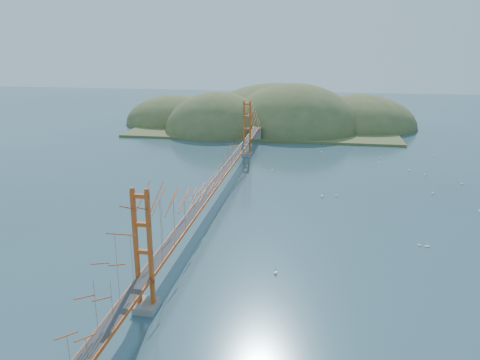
# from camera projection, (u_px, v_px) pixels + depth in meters

# --- Properties ---
(ground) EXTENTS (320.00, 320.00, 0.00)m
(ground) POSITION_uv_depth(u_px,v_px,m) (217.00, 202.00, 71.29)
(ground) COLOR #2E4D5C
(ground) RESTS_ON ground
(bridge) EXTENTS (2.20, 94.40, 12.00)m
(bridge) POSITION_uv_depth(u_px,v_px,m) (216.00, 157.00, 69.44)
(bridge) COLOR gray
(bridge) RESTS_ON ground
(far_headlands) EXTENTS (84.00, 58.00, 25.00)m
(far_headlands) POSITION_uv_depth(u_px,v_px,m) (275.00, 125.00, 135.61)
(far_headlands) COLOR olive
(far_headlands) RESTS_ON ground
(sailboat_13) EXTENTS (0.58, 0.51, 0.67)m
(sailboat_13) POSITION_uv_depth(u_px,v_px,m) (427.00, 246.00, 55.80)
(sailboat_13) COLOR white
(sailboat_13) RESTS_ON ground
(sailboat_8) EXTENTS (0.57, 0.57, 0.60)m
(sailboat_8) POSITION_uv_depth(u_px,v_px,m) (378.00, 163.00, 93.50)
(sailboat_8) COLOR white
(sailboat_8) RESTS_ON ground
(sailboat_17) EXTENTS (0.51, 0.42, 0.59)m
(sailboat_17) POSITION_uv_depth(u_px,v_px,m) (434.00, 155.00, 99.73)
(sailboat_17) COLOR white
(sailboat_17) RESTS_ON ground
(sailboat_0) EXTENTS (0.59, 0.65, 0.73)m
(sailboat_0) POSITION_uv_depth(u_px,v_px,m) (276.00, 272.00, 49.50)
(sailboat_0) COLOR white
(sailboat_0) RESTS_ON ground
(sailboat_16) EXTENTS (0.56, 0.56, 0.59)m
(sailboat_16) POSITION_uv_depth(u_px,v_px,m) (337.00, 195.00, 74.14)
(sailboat_16) COLOR white
(sailboat_16) RESTS_ON ground
(sailboat_7) EXTENTS (0.50, 0.46, 0.56)m
(sailboat_7) POSITION_uv_depth(u_px,v_px,m) (381.00, 158.00, 97.45)
(sailboat_7) COLOR white
(sailboat_7) RESTS_ON ground
(sailboat_6) EXTENTS (0.57, 0.57, 0.59)m
(sailboat_6) POSITION_uv_depth(u_px,v_px,m) (420.00, 245.00, 56.16)
(sailboat_6) COLOR white
(sailboat_6) RESTS_ON ground
(sailboat_1) EXTENTS (0.64, 0.66, 0.74)m
(sailboat_1) POSITION_uv_depth(u_px,v_px,m) (322.00, 196.00, 73.70)
(sailboat_1) COLOR white
(sailboat_1) RESTS_ON ground
(sailboat_3) EXTENTS (0.53, 0.45, 0.61)m
(sailboat_3) POSITION_uv_depth(u_px,v_px,m) (273.00, 170.00, 88.08)
(sailboat_3) COLOR white
(sailboat_3) RESTS_ON ground
(sailboat_4) EXTENTS (0.67, 0.67, 0.72)m
(sailboat_4) POSITION_uv_depth(u_px,v_px,m) (409.00, 170.00, 88.19)
(sailboat_4) COLOR white
(sailboat_4) RESTS_ON ground
(sailboat_5) EXTENTS (0.50, 0.62, 0.73)m
(sailboat_5) POSITION_uv_depth(u_px,v_px,m) (480.00, 211.00, 67.23)
(sailboat_5) COLOR white
(sailboat_5) RESTS_ON ground
(sailboat_12) EXTENTS (0.55, 0.50, 0.62)m
(sailboat_12) POSITION_uv_depth(u_px,v_px,m) (322.00, 152.00, 102.61)
(sailboat_12) COLOR white
(sailboat_12) RESTS_ON ground
(sailboat_9) EXTENTS (0.59, 0.59, 0.61)m
(sailboat_9) POSITION_uv_depth(u_px,v_px,m) (425.00, 175.00, 85.16)
(sailboat_9) COLOR white
(sailboat_9) RESTS_ON ground
(sailboat_11) EXTENTS (0.66, 0.66, 0.70)m
(sailboat_11) POSITION_uv_depth(u_px,v_px,m) (462.00, 183.00, 79.94)
(sailboat_11) COLOR white
(sailboat_11) RESTS_ON ground
(sailboat_extra_0) EXTENTS (0.54, 0.61, 0.69)m
(sailboat_extra_0) POSITION_uv_depth(u_px,v_px,m) (433.00, 193.00, 75.16)
(sailboat_extra_0) COLOR white
(sailboat_extra_0) RESTS_ON ground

